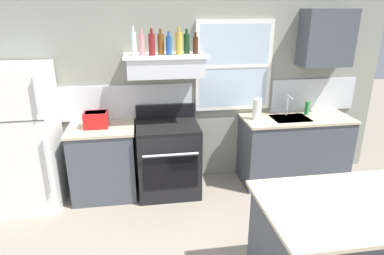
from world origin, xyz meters
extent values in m
cube|color=gray|center=(0.00, 2.23, 1.35)|extent=(5.40, 0.06, 2.70)
cube|color=silver|center=(-1.15, 2.19, 1.13)|extent=(2.50, 0.02, 0.44)
cube|color=silver|center=(1.80, 2.19, 1.13)|extent=(1.20, 0.02, 0.44)
cube|color=white|center=(0.65, 2.18, 1.55)|extent=(1.00, 0.04, 1.15)
cube|color=silver|center=(0.65, 2.17, 1.55)|extent=(0.90, 0.01, 1.05)
cube|color=white|center=(0.65, 2.16, 1.55)|extent=(0.90, 0.02, 0.04)
cube|color=white|center=(-1.90, 1.84, 0.84)|extent=(0.70, 0.68, 1.69)
cube|color=#333333|center=(-1.90, 1.50, 1.16)|extent=(0.69, 0.00, 0.01)
cylinder|color=#A5A8AD|center=(-1.60, 1.47, 0.64)|extent=(0.02, 0.02, 0.64)
cylinder|color=#A5A8AD|center=(-1.60, 1.47, 1.42)|extent=(0.02, 0.02, 0.37)
cube|color=#474C56|center=(-1.05, 1.90, 0.44)|extent=(0.76, 0.60, 0.88)
cube|color=#C6B793|center=(-1.05, 1.90, 0.90)|extent=(0.79, 0.63, 0.03)
cube|color=red|center=(-1.09, 1.91, 1.01)|extent=(0.28, 0.20, 0.19)
cube|color=black|center=(-1.09, 1.91, 1.09)|extent=(0.24, 0.16, 0.01)
cube|color=black|center=(-1.24, 1.91, 1.04)|extent=(0.02, 0.03, 0.02)
cube|color=black|center=(-0.25, 1.86, 0.43)|extent=(0.76, 0.64, 0.87)
cube|color=black|center=(-0.25, 1.86, 0.89)|extent=(0.76, 0.64, 0.04)
cube|color=black|center=(-0.25, 2.15, 1.00)|extent=(0.76, 0.06, 0.18)
cube|color=black|center=(-0.25, 1.54, 0.42)|extent=(0.65, 0.01, 0.40)
cylinder|color=silver|center=(-0.25, 1.50, 0.67)|extent=(0.65, 0.03, 0.03)
cube|color=silver|center=(-0.25, 1.96, 1.61)|extent=(0.88, 0.48, 0.22)
cube|color=#262628|center=(-0.25, 1.74, 1.53)|extent=(0.75, 0.02, 0.04)
cube|color=white|center=(-0.25, 1.96, 1.73)|extent=(0.96, 0.52, 0.02)
cylinder|color=silver|center=(-0.60, 1.92, 1.88)|extent=(0.06, 0.06, 0.26)
cylinder|color=silver|center=(-0.60, 1.92, 2.04)|extent=(0.03, 0.03, 0.07)
cylinder|color=#C67F84|center=(-0.51, 1.93, 1.86)|extent=(0.07, 0.07, 0.23)
cylinder|color=#C67F84|center=(-0.51, 1.93, 2.01)|extent=(0.03, 0.03, 0.06)
cylinder|color=maroon|center=(-0.40, 1.90, 1.86)|extent=(0.07, 0.07, 0.24)
cylinder|color=maroon|center=(-0.40, 1.90, 2.01)|extent=(0.03, 0.03, 0.06)
cylinder|color=brown|center=(-0.29, 1.96, 1.86)|extent=(0.07, 0.07, 0.23)
cylinder|color=brown|center=(-0.29, 1.96, 2.01)|extent=(0.03, 0.03, 0.06)
cylinder|color=#1E478C|center=(-0.21, 1.92, 1.85)|extent=(0.07, 0.07, 0.21)
cylinder|color=#1E478C|center=(-0.21, 1.92, 1.98)|extent=(0.03, 0.03, 0.05)
cylinder|color=#B29333|center=(-0.09, 1.93, 1.87)|extent=(0.08, 0.08, 0.25)
cylinder|color=#B29333|center=(-0.09, 1.93, 2.03)|extent=(0.03, 0.03, 0.06)
cylinder|color=#143819|center=(0.01, 2.01, 1.86)|extent=(0.07, 0.07, 0.23)
cylinder|color=#143819|center=(0.01, 2.01, 2.00)|extent=(0.03, 0.03, 0.06)
cylinder|color=#381E0F|center=(0.11, 1.96, 1.84)|extent=(0.06, 0.06, 0.20)
cylinder|color=#381E0F|center=(0.11, 1.96, 1.97)|extent=(0.03, 0.03, 0.05)
cube|color=#474C56|center=(1.45, 1.90, 0.44)|extent=(1.40, 0.60, 0.88)
cube|color=#C6B793|center=(1.45, 1.90, 0.90)|extent=(1.43, 0.63, 0.03)
cube|color=#B7BABC|center=(1.35, 1.88, 0.90)|extent=(0.48, 0.36, 0.01)
cylinder|color=silver|center=(1.35, 2.02, 1.05)|extent=(0.03, 0.03, 0.28)
cylinder|color=silver|center=(1.35, 1.94, 1.17)|extent=(0.02, 0.16, 0.02)
cylinder|color=white|center=(0.90, 1.90, 1.04)|extent=(0.11, 0.11, 0.27)
cylinder|color=#268C3F|center=(1.63, 2.00, 1.00)|extent=(0.06, 0.06, 0.18)
cube|color=#474C56|center=(0.97, -0.08, 0.44)|extent=(1.32, 0.82, 0.88)
cube|color=#C6B793|center=(0.97, -0.08, 0.90)|extent=(1.40, 0.90, 0.03)
cube|color=#474C56|center=(1.80, 2.04, 1.90)|extent=(0.64, 0.32, 0.70)
camera|label=1|loc=(-0.55, -1.98, 2.26)|focal=31.17mm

